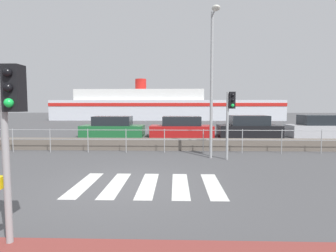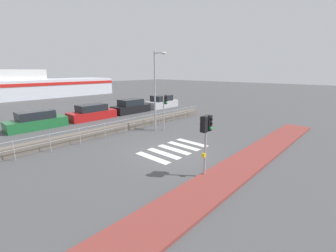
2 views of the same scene
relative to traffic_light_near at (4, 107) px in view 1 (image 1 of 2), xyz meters
name	(u,v)px [view 1 (image 1 of 2)]	position (x,y,z in m)	size (l,w,h in m)	color
ground_plane	(124,185)	(1.10, 3.34, -2.18)	(160.00, 160.00, 0.00)	#4C4C4F
crosswalk	(148,185)	(1.76, 3.34, -2.18)	(4.05, 2.40, 0.01)	silver
seawall	(147,144)	(1.10, 9.25, -1.90)	(22.13, 0.55, 0.57)	#6B6056
harbor_fence	(145,137)	(1.10, 8.38, -1.44)	(19.95, 0.04, 1.13)	#9EA0A3
traffic_light_near	(4,107)	(0.00, 0.00, 0.00)	(0.58, 0.41, 2.79)	#9EA0A3
traffic_light_far	(230,110)	(4.74, 6.92, -0.14)	(0.34, 0.32, 2.77)	#9EA0A3
streetlamp	(213,68)	(4.02, 7.03, 1.57)	(0.32, 1.21, 6.04)	#9EA0A3
ferry_boat	(162,107)	(0.23, 39.43, -0.12)	(35.93, 7.72, 6.63)	silver
parked_car_green	(113,128)	(-2.03, 15.03, -1.56)	(4.48, 1.77, 1.46)	#1E6633
parked_car_red	(182,128)	(2.96, 15.03, -1.56)	(4.51, 1.81, 1.46)	#B21919
parked_car_black	(249,128)	(7.76, 15.03, -1.53)	(4.32, 1.87, 1.53)	black
parked_car_silver	(320,128)	(12.78, 15.03, -1.51)	(4.40, 1.85, 1.57)	#BCBCC1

